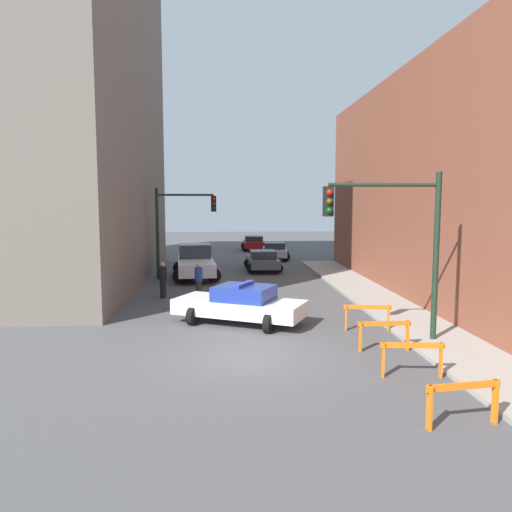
{
  "coord_description": "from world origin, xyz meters",
  "views": [
    {
      "loc": [
        -0.67,
        -13.77,
        4.41
      ],
      "look_at": [
        0.68,
        6.64,
        2.18
      ],
      "focal_mm": 35.0,
      "sensor_mm": 36.0,
      "label": 1
    }
  ],
  "objects_px": {
    "police_car": "(241,304)",
    "pedestrian_corner": "(163,279)",
    "barrier_front": "(463,397)",
    "barrier_mid": "(412,354)",
    "parked_car_far": "(254,243)",
    "barrier_corner": "(367,313)",
    "white_truck": "(195,262)",
    "barrier_back": "(384,331)",
    "traffic_light_near": "(400,231)",
    "parked_car_near": "(263,260)",
    "parked_car_mid": "(275,251)",
    "traffic_light_far": "(177,220)",
    "pedestrian_crossing": "(199,280)"
  },
  "relations": [
    {
      "from": "police_car",
      "to": "pedestrian_corner",
      "type": "height_order",
      "value": "pedestrian_corner"
    },
    {
      "from": "barrier_front",
      "to": "barrier_mid",
      "type": "bearing_deg",
      "value": 88.99
    },
    {
      "from": "parked_car_far",
      "to": "barrier_corner",
      "type": "distance_m",
      "value": 29.11
    },
    {
      "from": "police_car",
      "to": "white_truck",
      "type": "xyz_separation_m",
      "value": [
        -2.23,
        11.17,
        0.18
      ]
    },
    {
      "from": "pedestrian_corner",
      "to": "barrier_back",
      "type": "bearing_deg",
      "value": -139.86
    },
    {
      "from": "parked_car_far",
      "to": "barrier_back",
      "type": "xyz_separation_m",
      "value": [
        1.96,
        -31.33,
        -0.06
      ]
    },
    {
      "from": "traffic_light_near",
      "to": "pedestrian_corner",
      "type": "xyz_separation_m",
      "value": [
        -8.18,
        7.97,
        -2.67
      ]
    },
    {
      "from": "barrier_corner",
      "to": "barrier_front",
      "type": "bearing_deg",
      "value": -91.82
    },
    {
      "from": "traffic_light_near",
      "to": "parked_car_far",
      "type": "xyz_separation_m",
      "value": [
        -2.62,
        30.56,
        -2.86
      ]
    },
    {
      "from": "barrier_corner",
      "to": "traffic_light_near",
      "type": "bearing_deg",
      "value": -71.99
    },
    {
      "from": "parked_car_near",
      "to": "parked_car_mid",
      "type": "xyz_separation_m",
      "value": [
        1.43,
        6.3,
        0.0
      ]
    },
    {
      "from": "barrier_front",
      "to": "barrier_back",
      "type": "xyz_separation_m",
      "value": [
        0.07,
        5.03,
        0.0
      ]
    },
    {
      "from": "barrier_front",
      "to": "barrier_mid",
      "type": "distance_m",
      "value": 2.78
    },
    {
      "from": "police_car",
      "to": "barrier_corner",
      "type": "distance_m",
      "value": 4.49
    },
    {
      "from": "traffic_light_far",
      "to": "barrier_back",
      "type": "bearing_deg",
      "value": -63.03
    },
    {
      "from": "white_truck",
      "to": "parked_car_far",
      "type": "height_order",
      "value": "white_truck"
    },
    {
      "from": "police_car",
      "to": "parked_car_mid",
      "type": "distance_m",
      "value": 20.55
    },
    {
      "from": "white_truck",
      "to": "barrier_mid",
      "type": "xyz_separation_m",
      "value": [
        6.34,
        -17.04,
        -0.29
      ]
    },
    {
      "from": "traffic_light_far",
      "to": "barrier_mid",
      "type": "relative_size",
      "value": 3.26
    },
    {
      "from": "traffic_light_far",
      "to": "police_car",
      "type": "distance_m",
      "value": 11.66
    },
    {
      "from": "parked_car_mid",
      "to": "traffic_light_far",
      "type": "bearing_deg",
      "value": -119.68
    },
    {
      "from": "white_truck",
      "to": "pedestrian_corner",
      "type": "relative_size",
      "value": 3.35
    },
    {
      "from": "traffic_light_far",
      "to": "pedestrian_corner",
      "type": "height_order",
      "value": "traffic_light_far"
    },
    {
      "from": "barrier_back",
      "to": "pedestrian_corner",
      "type": "bearing_deg",
      "value": 130.71
    },
    {
      "from": "barrier_back",
      "to": "parked_car_far",
      "type": "bearing_deg",
      "value": 93.57
    },
    {
      "from": "parked_car_near",
      "to": "traffic_light_near",
      "type": "bearing_deg",
      "value": -81.5
    },
    {
      "from": "barrier_back",
      "to": "barrier_corner",
      "type": "relative_size",
      "value": 1.01
    },
    {
      "from": "traffic_light_far",
      "to": "barrier_corner",
      "type": "height_order",
      "value": "traffic_light_far"
    },
    {
      "from": "barrier_mid",
      "to": "barrier_corner",
      "type": "distance_m",
      "value": 4.55
    },
    {
      "from": "white_truck",
      "to": "traffic_light_near",
      "type": "bearing_deg",
      "value": -68.64
    },
    {
      "from": "parked_car_near",
      "to": "pedestrian_crossing",
      "type": "bearing_deg",
      "value": -112.95
    },
    {
      "from": "traffic_light_near",
      "to": "barrier_back",
      "type": "distance_m",
      "value": 3.08
    },
    {
      "from": "parked_car_near",
      "to": "barrier_corner",
      "type": "xyz_separation_m",
      "value": [
        2.37,
        -15.29,
        -0.06
      ]
    },
    {
      "from": "police_car",
      "to": "barrier_back",
      "type": "relative_size",
      "value": 3.15
    },
    {
      "from": "white_truck",
      "to": "parked_car_far",
      "type": "relative_size",
      "value": 1.28
    },
    {
      "from": "pedestrian_corner",
      "to": "parked_car_near",
      "type": "bearing_deg",
      "value": -31.55
    },
    {
      "from": "traffic_light_far",
      "to": "barrier_mid",
      "type": "xyz_separation_m",
      "value": [
        7.35,
        -16.74,
        -2.78
      ]
    },
    {
      "from": "police_car",
      "to": "traffic_light_far",
      "type": "bearing_deg",
      "value": 42.71
    },
    {
      "from": "traffic_light_far",
      "to": "pedestrian_crossing",
      "type": "distance_m",
      "value": 6.75
    },
    {
      "from": "police_car",
      "to": "white_truck",
      "type": "relative_size",
      "value": 0.91
    },
    {
      "from": "parked_car_mid",
      "to": "barrier_front",
      "type": "relative_size",
      "value": 2.8
    },
    {
      "from": "police_car",
      "to": "barrier_corner",
      "type": "relative_size",
      "value": 3.17
    },
    {
      "from": "barrier_corner",
      "to": "pedestrian_crossing",
      "type": "bearing_deg",
      "value": 134.55
    },
    {
      "from": "traffic_light_near",
      "to": "parked_car_mid",
      "type": "distance_m",
      "value": 23.34
    },
    {
      "from": "parked_car_far",
      "to": "barrier_corner",
      "type": "relative_size",
      "value": 2.73
    },
    {
      "from": "traffic_light_far",
      "to": "parked_car_near",
      "type": "distance_m",
      "value": 6.61
    },
    {
      "from": "pedestrian_corner",
      "to": "barrier_mid",
      "type": "xyz_separation_m",
      "value": [
        7.5,
        -10.99,
        -0.24
      ]
    },
    {
      "from": "police_car",
      "to": "barrier_mid",
      "type": "relative_size",
      "value": 3.15
    },
    {
      "from": "traffic_light_far",
      "to": "pedestrian_crossing",
      "type": "relative_size",
      "value": 3.13
    },
    {
      "from": "parked_car_mid",
      "to": "white_truck",
      "type": "bearing_deg",
      "value": -116.13
    }
  ]
}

